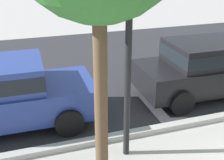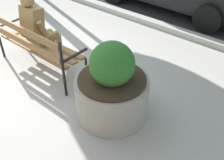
% 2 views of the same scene
% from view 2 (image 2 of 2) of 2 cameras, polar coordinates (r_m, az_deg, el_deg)
% --- Properties ---
extents(ground_plane, '(80.00, 80.00, 0.00)m').
position_cam_2_polar(ground_plane, '(5.05, -16.95, 2.51)').
color(ground_plane, '#ADA8A0').
extents(curb_stone, '(60.00, 0.20, 0.12)m').
position_cam_2_polar(curb_stone, '(6.76, 3.42, 13.83)').
color(curb_stone, '#B2AFA8').
rests_on(curb_stone, ground).
extents(park_bench, '(1.80, 0.53, 0.95)m').
position_cam_2_polar(park_bench, '(4.66, -16.25, 7.53)').
color(park_bench, olive).
rests_on(park_bench, ground).
extents(bronze_statue_seated, '(0.62, 0.78, 1.37)m').
position_cam_2_polar(bronze_statue_seated, '(4.75, -14.85, 10.07)').
color(bronze_statue_seated, olive).
rests_on(bronze_statue_seated, ground).
extents(concrete_planter, '(1.03, 1.03, 1.16)m').
position_cam_2_polar(concrete_planter, '(3.64, 0.00, -1.91)').
color(concrete_planter, gray).
rests_on(concrete_planter, ground).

